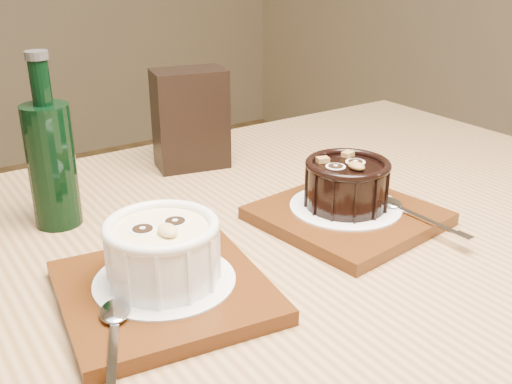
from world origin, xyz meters
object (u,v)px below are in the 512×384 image
Objects in this scene: ramekin_dark at (347,181)px; table at (245,333)px; tray_right at (347,216)px; green_bottle at (51,161)px; ramekin_white at (162,248)px; tray_left at (164,292)px; condiment_stand at (190,119)px.

table is at bearing -171.05° from ramekin_dark.
table is 0.21m from ramekin_dark.
tray_right is 0.91× the size of green_bottle.
ramekin_white is 0.25m from ramekin_dark.
table is 0.17m from ramekin_white.
ramekin_white is at bearing 55.35° from tray_left.
ramekin_white is at bearing -171.58° from table.
table is 0.18m from tray_right.
tray_right is 1.83× the size of ramekin_dark.
ramekin_white reaches higher than table.
condiment_stand is at bearing 72.41° from table.
tray_left is 1.83× the size of ramekin_dark.
table is 11.56× the size of ramekin_white.
ramekin_white reaches higher than tray_right.
ramekin_dark is 0.33m from green_bottle.
condiment_stand is at bearing 102.80° from tray_right.
table is at bearing -55.87° from green_bottle.
ramekin_white is 0.53× the size of green_bottle.
ramekin_white is at bearing -170.42° from ramekin_dark.
ramekin_dark reaches higher than tray_right.
tray_right is 0.04m from ramekin_dark.
ramekin_dark reaches higher than tray_left.
tray_right is at bearing 6.80° from tray_left.
condiment_stand reaches higher than ramekin_dark.
tray_right is 0.28m from condiment_stand.
condiment_stand is at bearing 60.74° from ramekin_white.
tray_right is (0.15, 0.01, 0.10)m from table.
ramekin_white is 0.58× the size of tray_right.
tray_left is (-0.10, -0.02, 0.10)m from table.
ramekin_white reaches higher than tray_left.
green_bottle reaches higher than tray_left.
tray_right is at bearing -77.20° from condiment_stand.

